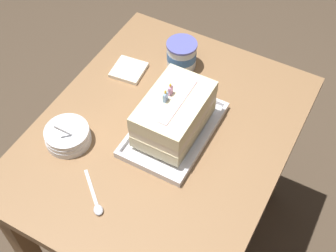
{
  "coord_description": "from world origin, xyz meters",
  "views": [
    {
      "loc": [
        -0.77,
        -0.44,
        1.92
      ],
      "look_at": [
        0.01,
        -0.02,
        0.8
      ],
      "focal_mm": 49.12,
      "sensor_mm": 36.0,
      "label": 1
    }
  ],
  "objects_px": {
    "birthday_cake": "(174,114)",
    "napkin_pile": "(129,70)",
    "bowl_stack": "(68,136)",
    "ice_cream_tub": "(182,55)",
    "serving_spoon_near_tray": "(97,204)",
    "foil_tray": "(174,130)"
  },
  "relations": [
    {
      "from": "birthday_cake",
      "to": "napkin_pile",
      "type": "height_order",
      "value": "birthday_cake"
    },
    {
      "from": "birthday_cake",
      "to": "bowl_stack",
      "type": "bearing_deg",
      "value": 125.14
    },
    {
      "from": "birthday_cake",
      "to": "ice_cream_tub",
      "type": "xyz_separation_m",
      "value": [
        0.28,
        0.12,
        -0.04
      ]
    },
    {
      "from": "birthday_cake",
      "to": "serving_spoon_near_tray",
      "type": "xyz_separation_m",
      "value": [
        -0.34,
        0.07,
        -0.08
      ]
    },
    {
      "from": "bowl_stack",
      "to": "serving_spoon_near_tray",
      "type": "distance_m",
      "value": 0.25
    },
    {
      "from": "bowl_stack",
      "to": "napkin_pile",
      "type": "distance_m",
      "value": 0.35
    },
    {
      "from": "foil_tray",
      "to": "serving_spoon_near_tray",
      "type": "distance_m",
      "value": 0.34
    },
    {
      "from": "foil_tray",
      "to": "ice_cream_tub",
      "type": "height_order",
      "value": "ice_cream_tub"
    },
    {
      "from": "foil_tray",
      "to": "birthday_cake",
      "type": "distance_m",
      "value": 0.08
    },
    {
      "from": "ice_cream_tub",
      "to": "serving_spoon_near_tray",
      "type": "height_order",
      "value": "ice_cream_tub"
    },
    {
      "from": "napkin_pile",
      "to": "ice_cream_tub",
      "type": "bearing_deg",
      "value": -51.69
    },
    {
      "from": "foil_tray",
      "to": "ice_cream_tub",
      "type": "relative_size",
      "value": 3.25
    },
    {
      "from": "bowl_stack",
      "to": "serving_spoon_near_tray",
      "type": "bearing_deg",
      "value": -125.75
    },
    {
      "from": "bowl_stack",
      "to": "foil_tray",
      "type": "bearing_deg",
      "value": -54.86
    },
    {
      "from": "ice_cream_tub",
      "to": "serving_spoon_near_tray",
      "type": "xyz_separation_m",
      "value": [
        -0.61,
        -0.05,
        -0.05
      ]
    },
    {
      "from": "foil_tray",
      "to": "ice_cream_tub",
      "type": "distance_m",
      "value": 0.31
    },
    {
      "from": "birthday_cake",
      "to": "serving_spoon_near_tray",
      "type": "height_order",
      "value": "birthday_cake"
    },
    {
      "from": "ice_cream_tub",
      "to": "serving_spoon_near_tray",
      "type": "distance_m",
      "value": 0.62
    },
    {
      "from": "bowl_stack",
      "to": "serving_spoon_near_tray",
      "type": "relative_size",
      "value": 1.06
    },
    {
      "from": "bowl_stack",
      "to": "birthday_cake",
      "type": "bearing_deg",
      "value": -54.86
    },
    {
      "from": "napkin_pile",
      "to": "foil_tray",
      "type": "bearing_deg",
      "value": -121.07
    },
    {
      "from": "birthday_cake",
      "to": "serving_spoon_near_tray",
      "type": "distance_m",
      "value": 0.35
    }
  ]
}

